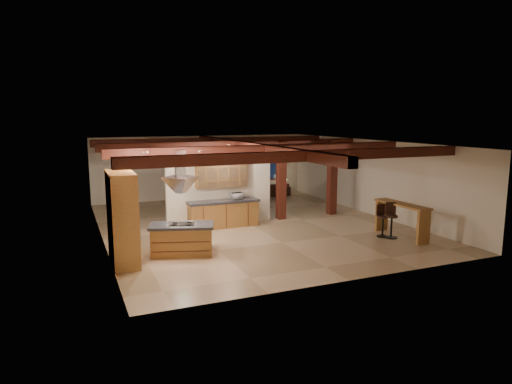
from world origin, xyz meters
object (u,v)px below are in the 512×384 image
Objects in this scene: kitchen_island at (182,239)px; bar_counter at (402,214)px; dining_table at (224,205)px; sofa at (269,190)px.

kitchen_island is 6.92m from bar_counter.
kitchen_island is 1.08× the size of dining_table.
bar_counter is at bearing -57.07° from dining_table.
sofa is at bearing 51.33° from kitchen_island.
kitchen_island is 5.61m from dining_table.
dining_table is (2.89, 4.81, -0.12)m from kitchen_island.
kitchen_island is 9.80m from sofa.
sofa is (3.23, 2.84, -0.02)m from dining_table.
dining_table reaches higher than sofa.
dining_table is at bearing 41.30° from sofa.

